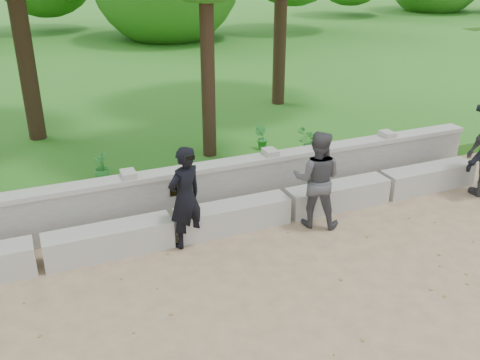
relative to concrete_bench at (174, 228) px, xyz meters
name	(u,v)px	position (x,y,z in m)	size (l,w,h in m)	color
ground	(217,310)	(0.00, -1.90, -0.22)	(80.00, 80.00, 0.00)	tan
lawn	(74,75)	(0.00, 12.10, -0.10)	(40.00, 22.00, 0.25)	#28741C
concrete_bench	(174,228)	(0.00, 0.00, 0.00)	(11.90, 0.45, 0.45)	beige
parapet_wall	(161,196)	(0.00, 0.70, 0.24)	(12.50, 0.35, 0.90)	#B7B4AD
man_main	(185,198)	(0.15, -0.20, 0.59)	(0.69, 0.65, 1.62)	black
visitor_left	(317,179)	(2.31, -0.38, 0.59)	(1.00, 0.96, 1.63)	#434349
shrub_b	(261,138)	(2.73, 2.61, 0.28)	(0.28, 0.23, 0.52)	#2D8432
shrub_c	(311,144)	(3.40, 1.69, 0.34)	(0.57, 0.50, 0.63)	#2D8432
shrub_d	(101,166)	(-0.70, 2.27, 0.30)	(0.30, 0.27, 0.54)	#2D8432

